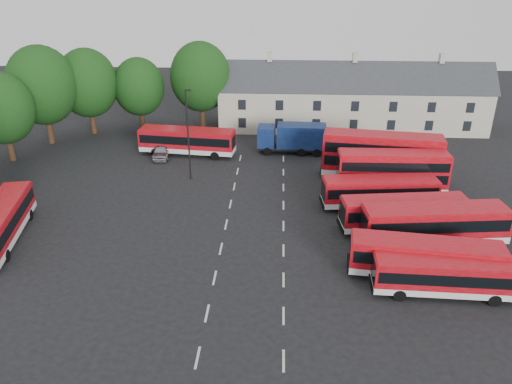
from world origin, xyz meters
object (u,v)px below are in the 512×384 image
box_truck (293,137)px  silver_car (162,151)px  bus_row_a (446,274)px  bus_dd_south (392,170)px  lamppost (188,133)px  bus_west (2,221)px

box_truck → silver_car: box_truck is taller
silver_car → bus_row_a: bearing=-49.5°
box_truck → silver_car: (-15.20, -2.20, -1.19)m
box_truck → silver_car: size_ratio=1.80×
bus_row_a → box_truck: 28.93m
bus_dd_south → bus_row_a: bearing=-89.0°
bus_dd_south → lamppost: bearing=172.1°
bus_west → box_truck: 32.15m
bus_row_a → bus_west: size_ratio=0.90×
bus_west → box_truck: size_ratio=1.35×
bus_dd_south → silver_car: (-24.61, 8.66, -1.70)m
bus_row_a → silver_car: size_ratio=2.19×
bus_west → silver_car: size_ratio=2.43×
bus_dd_south → box_truck: bus_dd_south is taller
bus_west → silver_car: 21.21m
silver_car → lamppost: lamppost is taller
bus_dd_south → box_truck: size_ratio=1.31×
box_truck → silver_car: 15.41m
silver_car → lamppost: 8.71m
bus_dd_south → box_truck: (-9.41, 10.86, -0.50)m
bus_dd_south → bus_west: size_ratio=0.97×
bus_dd_south → lamppost: lamppost is taller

